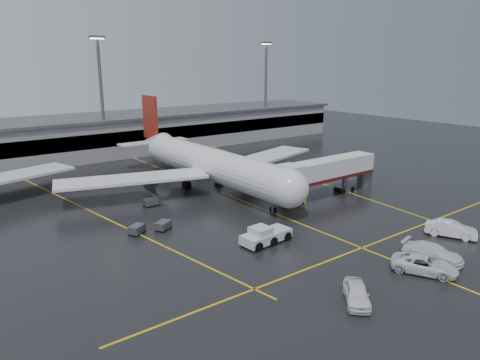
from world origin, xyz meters
TOP-DOWN VIEW (x-y plane):
  - ground at (0.00, 0.00)m, footprint 220.00×220.00m
  - apron_line_centre at (0.00, 0.00)m, footprint 0.25×90.00m
  - apron_line_stop at (0.00, -22.00)m, footprint 60.00×0.25m
  - apron_line_left at (-20.00, 10.00)m, footprint 9.99×69.35m
  - apron_line_right at (18.00, 10.00)m, footprint 7.57×69.64m
  - terminal at (0.00, 47.93)m, footprint 122.00×19.00m
  - light_mast_mid at (-5.00, 42.00)m, footprint 3.00×1.20m
  - light_mast_right at (40.00, 42.00)m, footprint 3.00×1.20m
  - main_airliner at (0.00, 9.70)m, footprint 48.80×45.60m
  - jet_bridge at (11.87, -6.00)m, footprint 19.90×3.40m
  - pushback_tractor at (-7.78, -14.39)m, footprint 6.38×3.06m
  - belt_loader at (5.06, -5.31)m, footprint 4.18×2.90m
  - service_van_a at (-0.08, -29.55)m, footprint 5.39×6.86m
  - service_van_b at (3.23, -28.51)m, footprint 3.85×6.56m
  - service_van_c at (11.20, -26.22)m, footprint 4.27×6.05m
  - service_van_d at (-9.90, -29.10)m, footprint 4.87×5.00m
  - baggage_cart_a at (-15.12, -3.53)m, footprint 2.38×2.14m
  - baggage_cart_b at (-18.32, -2.81)m, footprint 2.38×2.16m
  - baggage_cart_c at (-12.08, 6.15)m, footprint 2.03×1.34m

SIDE VIEW (x-z plane):
  - ground at x=0.00m, z-range 0.00..0.00m
  - apron_line_centre at x=0.00m, z-range 0.00..0.02m
  - apron_line_stop at x=0.00m, z-range 0.00..0.02m
  - apron_line_left at x=-20.00m, z-range 0.00..0.02m
  - apron_line_right at x=18.00m, z-range 0.00..0.02m
  - belt_loader at x=5.06m, z-range -0.62..1.83m
  - baggage_cart_a at x=-15.12m, z-range 0.07..1.19m
  - baggage_cart_b at x=-18.32m, z-range 0.07..1.19m
  - baggage_cart_c at x=-12.08m, z-range 0.07..1.19m
  - service_van_d at x=-9.90m, z-range 0.00..1.70m
  - service_van_a at x=-0.08m, z-range 0.00..1.73m
  - pushback_tractor at x=-7.78m, z-range -0.23..2.00m
  - service_van_b at x=3.23m, z-range 0.00..1.78m
  - service_van_c at x=11.20m, z-range 0.00..1.89m
  - jet_bridge at x=11.87m, z-range 0.91..6.96m
  - main_airliner at x=0.00m, z-range -2.84..11.26m
  - terminal at x=0.00m, z-range 0.02..8.62m
  - light_mast_mid at x=-5.00m, z-range 1.75..27.20m
  - light_mast_right at x=40.00m, z-range 1.75..27.20m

